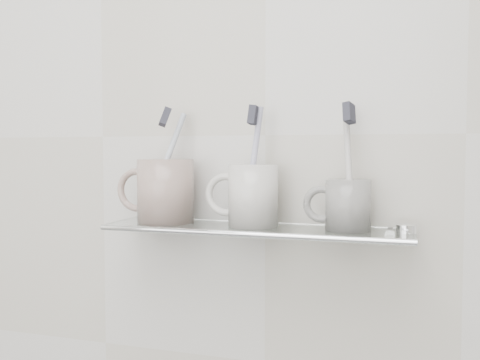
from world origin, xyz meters
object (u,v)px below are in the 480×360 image
at_px(mug_left, 166,191).
at_px(shelf_glass, 255,229).
at_px(mug_right, 348,205).
at_px(mug_center, 253,195).

bearing_deg(mug_left, shelf_glass, 20.32).
bearing_deg(mug_left, mug_right, 22.09).
distance_m(shelf_glass, mug_center, 0.05).
xyz_separation_m(mug_center, mug_right, (0.15, 0.00, -0.01)).
bearing_deg(mug_center, mug_left, 155.55).
bearing_deg(mug_right, shelf_glass, -171.55).
height_order(mug_center, mug_right, mug_center).
relative_size(mug_left, mug_center, 1.08).
bearing_deg(shelf_glass, mug_left, 178.23).
xyz_separation_m(shelf_glass, mug_left, (-0.16, 0.00, 0.06)).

